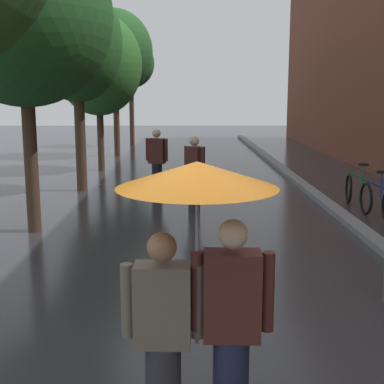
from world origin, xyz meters
name	(u,v)px	position (x,y,z in m)	size (l,w,h in m)	color
kerb_strip	(309,189)	(3.20, 10.00, 0.06)	(0.30, 36.00, 0.12)	slate
street_tree_1	(23,16)	(-2.95, 5.96, 3.92)	(3.17, 3.17, 5.55)	#473323
street_tree_2	(77,44)	(-2.87, 10.24, 3.83)	(2.35, 2.35, 5.38)	#473323
street_tree_3	(98,65)	(-2.95, 14.06, 3.51)	(2.88, 2.88, 5.19)	#473323
street_tree_4	(115,53)	(-2.96, 18.32, 4.22)	(3.09, 3.09, 5.96)	#473323
street_tree_5	(131,64)	(-2.74, 22.51, 4.01)	(2.29, 2.29, 5.23)	#473323
parked_bicycle_5	(371,188)	(4.30, 8.43, 0.38)	(1.17, 0.84, 0.96)	black
couple_under_umbrella	(198,264)	(0.01, -0.25, 1.40)	(1.11, 1.11, 2.12)	#2D2D33
pedestrian_walking_midground	(157,162)	(-0.81, 9.43, 0.87)	(0.56, 0.33, 1.70)	black
pedestrian_walking_far	(195,172)	(0.12, 7.68, 0.89)	(0.46, 0.46, 1.66)	#2D2D33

